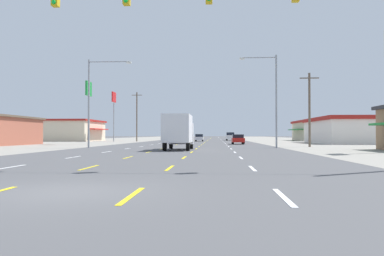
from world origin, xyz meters
The scene contains 19 objects.
ground_plane centered at (0.00, 66.00, 0.00)m, with size 572.00×572.00×0.00m, color #4C4C4F.
lot_apron_left centered at (-24.75, 66.00, 0.00)m, with size 28.00×440.00×0.01m, color gray.
lot_apron_right centered at (24.75, 66.00, 0.00)m, with size 28.00×440.00×0.01m, color gray.
lane_markings centered at (0.00, 104.50, 0.01)m, with size 10.64×227.60×0.01m.
signal_span_wire centered at (-0.35, 7.72, 5.84)m, with size 26.17×0.52×9.76m.
box_truck_center_turn_nearest centered at (0.24, 26.74, 1.84)m, with size 2.40×7.20×3.23m.
sedan_far_right_near centered at (7.03, 48.99, 0.76)m, with size 1.80×4.50×1.46m.
hatchback_inner_left_mid centered at (-3.27, 60.20, 0.78)m, with size 1.72×3.90×1.54m.
hatchback_center_turn_midfar centered at (0.21, 73.32, 0.78)m, with size 1.72×3.90×1.54m.
suv_far_right_far centered at (7.24, 85.44, 1.03)m, with size 1.98×4.90×1.98m.
storefront_left_row_2 centered at (-29.09, 75.43, 2.35)m, with size 14.07×15.52×4.68m.
storefront_right_row_1 centered at (25.46, 55.93, 2.15)m, with size 10.88×17.80×4.26m.
storefront_right_row_2 centered at (27.47, 83.88, 2.40)m, with size 10.13×16.19×4.75m.
pole_sign_left_row_1 centered at (-15.10, 46.95, 7.18)m, with size 0.24×2.29×9.31m.
pole_sign_left_row_2 centered at (-17.60, 70.67, 8.15)m, with size 0.24×2.76×10.36m.
streetlight_left_row_0 centered at (-9.63, 32.18, 5.67)m, with size 4.78×0.26×9.66m.
streetlight_right_row_0 centered at (9.76, 32.18, 5.72)m, with size 3.98×0.26×9.92m.
utility_pole_right_row_0 centered at (14.59, 36.30, 4.50)m, with size 2.20×0.26×8.61m.
utility_pole_left_row_1 centered at (-12.87, 71.36, 5.38)m, with size 2.20×0.26×10.36m.
Camera 1 is at (3.71, -9.48, 1.43)m, focal length 36.38 mm.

